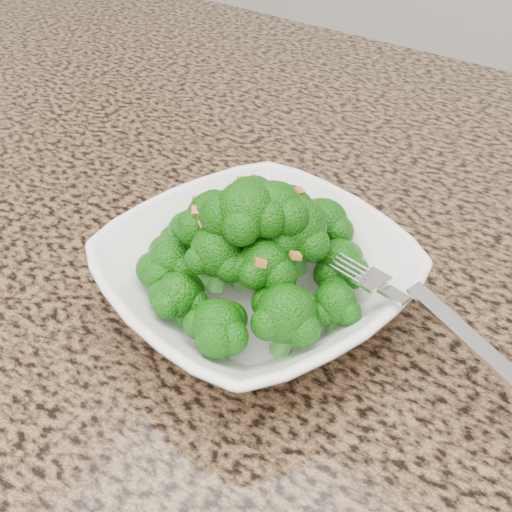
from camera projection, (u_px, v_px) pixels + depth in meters
The scene contains 6 objects.
cabinet at pixel (196, 484), 0.90m from camera, with size 1.55×0.95×0.87m, color #3A2418.
granite_counter at pixel (168, 229), 0.62m from camera, with size 1.64×1.04×0.03m, color brown.
bowl at pixel (256, 278), 0.50m from camera, with size 0.23×0.23×0.06m, color white.
broccoli_pile at pixel (256, 209), 0.46m from camera, with size 0.20×0.20×0.08m, color #15610B, non-canonical shape.
garlic_topping at pixel (256, 159), 0.43m from camera, with size 0.12×0.12×0.01m, color #C2712F, non-canonical shape.
fork at pixel (399, 297), 0.43m from camera, with size 0.18×0.03×0.01m, color silver, non-canonical shape.
Camera 1 is at (0.35, -0.06, 1.26)m, focal length 45.00 mm.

